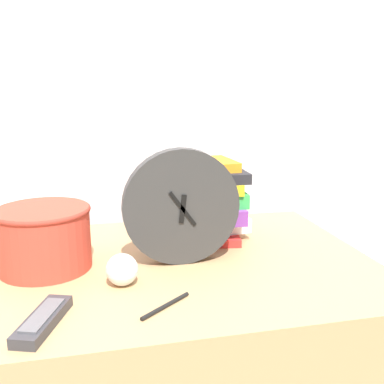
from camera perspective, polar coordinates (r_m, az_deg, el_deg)
wall_back at (r=1.40m, az=-9.09°, el=14.88°), size 6.00×0.04×2.40m
desk_clock at (r=1.03m, az=-1.36°, el=-1.91°), size 0.27×0.04×0.27m
book_stack at (r=1.21m, az=0.97°, el=-1.16°), size 0.27×0.22×0.22m
basket at (r=1.07m, az=-18.30°, el=-5.34°), size 0.21×0.21×0.14m
tv_remote at (r=0.85m, az=-18.41°, el=-15.17°), size 0.10×0.16×0.02m
crumpled_paper_ball at (r=0.96m, az=-8.88°, el=-9.71°), size 0.07×0.07×0.07m
pen at (r=0.87m, az=-3.36°, el=-14.23°), size 0.11×0.09×0.01m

